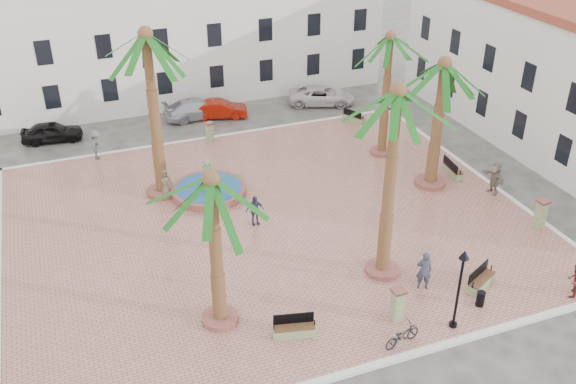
% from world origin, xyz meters
% --- Properties ---
extents(ground, '(120.00, 120.00, 0.00)m').
position_xyz_m(ground, '(0.00, 0.00, 0.00)').
color(ground, '#56544F').
rests_on(ground, ground).
extents(plaza, '(26.00, 22.00, 0.15)m').
position_xyz_m(plaza, '(0.00, 0.00, 0.07)').
color(plaza, '#B57465').
rests_on(plaza, ground).
extents(kerb_n, '(26.30, 0.30, 0.16)m').
position_xyz_m(kerb_n, '(0.00, 11.00, 0.08)').
color(kerb_n, silver).
rests_on(kerb_n, ground).
extents(kerb_s, '(26.30, 0.30, 0.16)m').
position_xyz_m(kerb_s, '(0.00, -11.00, 0.08)').
color(kerb_s, silver).
rests_on(kerb_s, ground).
extents(kerb_e, '(0.30, 22.30, 0.16)m').
position_xyz_m(kerb_e, '(13.00, 0.00, 0.08)').
color(kerb_e, silver).
rests_on(kerb_e, ground).
extents(building_north, '(30.40, 7.40, 9.50)m').
position_xyz_m(building_north, '(-0.00, 19.99, 4.77)').
color(building_north, white).
rests_on(building_north, ground).
extents(building_east, '(7.40, 26.40, 9.00)m').
position_xyz_m(building_east, '(19.99, 2.00, 4.52)').
color(building_east, white).
rests_on(building_east, ground).
extents(fountain, '(4.10, 4.10, 2.12)m').
position_xyz_m(fountain, '(-2.19, 3.80, 0.44)').
color(fountain, '#9F534A').
rests_on(fountain, plaza).
extents(palm_nw, '(5.65, 5.65, 9.25)m').
position_xyz_m(palm_nw, '(-4.57, 4.73, 8.05)').
color(palm_nw, '#9F534A').
rests_on(palm_nw, plaza).
extents(palm_sw, '(4.93, 4.93, 6.89)m').
position_xyz_m(palm_sw, '(-4.47, -6.54, 5.90)').
color(palm_sw, '#9F534A').
rests_on(palm_sw, plaza).
extents(palm_s, '(5.09, 5.09, 8.99)m').
position_xyz_m(palm_s, '(3.27, -5.96, 7.89)').
color(palm_s, '#9F534A').
rests_on(palm_s, plaza).
extents(palm_e, '(5.66, 5.66, 7.44)m').
position_xyz_m(palm_e, '(9.72, 0.34, 6.31)').
color(palm_e, '#9F534A').
rests_on(palm_e, plaza).
extents(palm_ne, '(4.65, 4.65, 7.63)m').
position_xyz_m(palm_ne, '(9.08, 4.90, 6.66)').
color(palm_ne, '#9F534A').
rests_on(palm_ne, plaza).
extents(bench_s, '(1.79, 0.90, 0.91)m').
position_xyz_m(bench_s, '(-1.97, -8.42, 0.41)').
color(bench_s, '#849865').
rests_on(bench_s, plaza).
extents(bench_se, '(1.81, 1.26, 0.93)m').
position_xyz_m(bench_se, '(6.79, -8.46, 0.41)').
color(bench_se, '#849865').
rests_on(bench_se, plaza).
extents(bench_e, '(0.74, 1.82, 0.93)m').
position_xyz_m(bench_e, '(11.56, 0.89, 0.41)').
color(bench_e, '#849865').
rests_on(bench_e, plaza).
extents(bench_ne, '(1.15, 1.63, 0.84)m').
position_xyz_m(bench_ne, '(9.67, 10.00, 0.39)').
color(bench_ne, '#849865').
rests_on(bench_ne, plaza).
extents(lamppost_s, '(0.40, 0.40, 3.69)m').
position_xyz_m(lamppost_s, '(4.20, -10.24, 2.65)').
color(lamppost_s, black).
rests_on(lamppost_s, plaza).
extents(lamppost_e, '(0.46, 0.46, 4.20)m').
position_xyz_m(lamppost_e, '(9.64, 5.93, 2.99)').
color(lamppost_e, black).
rests_on(lamppost_e, plaza).
extents(bollard_se, '(0.55, 0.55, 1.51)m').
position_xyz_m(bollard_se, '(2.25, -9.04, 0.93)').
color(bollard_se, '#849865').
rests_on(bollard_se, plaza).
extents(bollard_n, '(0.58, 0.58, 1.34)m').
position_xyz_m(bollard_n, '(-0.40, 10.27, 0.84)').
color(bollard_n, '#849865').
rests_on(bollard_n, plaza).
extents(bollard_e, '(0.61, 0.61, 1.55)m').
position_xyz_m(bollard_e, '(12.40, -5.47, 0.95)').
color(bollard_e, '#849865').
rests_on(bollard_e, plaza).
extents(litter_bin, '(0.35, 0.35, 0.69)m').
position_xyz_m(litter_bin, '(5.98, -9.53, 0.49)').
color(litter_bin, black).
rests_on(litter_bin, plaza).
extents(cyclist_a, '(0.80, 0.68, 1.85)m').
position_xyz_m(cyclist_a, '(4.35, -7.63, 1.08)').
color(cyclist_a, '#33374C').
rests_on(cyclist_a, plaza).
extents(bicycle_a, '(1.74, 0.92, 0.87)m').
position_xyz_m(bicycle_a, '(1.73, -10.40, 0.59)').
color(bicycle_a, black).
rests_on(bicycle_a, plaza).
extents(cyclist_b, '(0.98, 0.92, 1.59)m').
position_xyz_m(cyclist_b, '(10.04, -10.40, 0.95)').
color(cyclist_b, '#5C2223').
rests_on(cyclist_b, plaza).
extents(pedestrian_fountain_a, '(0.76, 0.50, 1.55)m').
position_xyz_m(pedestrian_fountain_a, '(-4.43, 4.50, 0.93)').
color(pedestrian_fountain_a, '#78694C').
rests_on(pedestrian_fountain_a, plaza).
extents(pedestrian_fountain_b, '(0.96, 0.42, 1.62)m').
position_xyz_m(pedestrian_fountain_b, '(-0.82, -0.08, 0.96)').
color(pedestrian_fountain_b, '#2B3150').
rests_on(pedestrian_fountain_b, plaza).
extents(pedestrian_north, '(0.89, 1.29, 1.84)m').
position_xyz_m(pedestrian_north, '(-7.40, 10.40, 1.07)').
color(pedestrian_north, '#535459').
rests_on(pedestrian_north, plaza).
extents(pedestrian_east, '(0.57, 1.71, 1.84)m').
position_xyz_m(pedestrian_east, '(12.40, -1.73, 1.07)').
color(pedestrian_east, gray).
rests_on(pedestrian_east, plaza).
extents(car_black, '(3.93, 1.92, 1.29)m').
position_xyz_m(car_black, '(-9.78, 14.36, 0.65)').
color(car_black, black).
rests_on(car_black, ground).
extents(car_red, '(4.01, 2.34, 1.25)m').
position_xyz_m(car_red, '(1.38, 14.24, 0.62)').
color(car_red, '#911205').
rests_on(car_red, ground).
extents(car_silver, '(4.86, 2.35, 1.36)m').
position_xyz_m(car_silver, '(-0.05, 14.81, 0.68)').
color(car_silver, '#BABAC4').
rests_on(car_silver, ground).
extents(car_white, '(5.23, 3.72, 1.32)m').
position_xyz_m(car_white, '(9.02, 14.02, 0.66)').
color(car_white, silver).
rests_on(car_white, ground).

